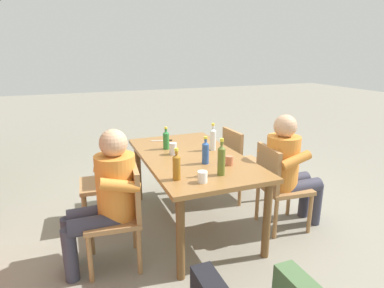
# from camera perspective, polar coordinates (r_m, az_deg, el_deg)

# --- Properties ---
(ground_plane) EXTENTS (24.00, 24.00, 0.00)m
(ground_plane) POSITION_cam_1_polar(r_m,az_deg,el_deg) (3.52, 0.00, -13.81)
(ground_plane) COLOR gray
(dining_table) EXTENTS (1.68, 0.95, 0.76)m
(dining_table) POSITION_cam_1_polar(r_m,az_deg,el_deg) (3.24, 0.00, -3.54)
(dining_table) COLOR olive
(dining_table) RESTS_ON ground_plane
(chair_far_left) EXTENTS (0.48, 0.48, 0.87)m
(chair_far_left) POSITION_cam_1_polar(r_m,az_deg,el_deg) (2.78, -12.25, -11.38)
(chair_far_left) COLOR #A37547
(chair_far_left) RESTS_ON ground_plane
(chair_near_left) EXTENTS (0.48, 0.48, 0.87)m
(chair_near_left) POSITION_cam_1_polar(r_m,az_deg,el_deg) (3.36, 14.86, -6.66)
(chair_near_left) COLOR #A37547
(chair_near_left) RESTS_ON ground_plane
(chair_far_right) EXTENTS (0.46, 0.46, 0.87)m
(chair_far_right) POSITION_cam_1_polar(r_m,az_deg,el_deg) (3.48, -14.34, -5.81)
(chair_far_right) COLOR #A37547
(chair_far_right) RESTS_ON ground_plane
(chair_near_right) EXTENTS (0.45, 0.45, 0.87)m
(chair_near_right) POSITION_cam_1_polar(r_m,az_deg,el_deg) (3.94, 8.52, -2.84)
(chair_near_right) COLOR #A37547
(chair_near_right) RESTS_ON ground_plane
(person_in_white_shirt) EXTENTS (0.47, 0.61, 1.18)m
(person_in_white_shirt) POSITION_cam_1_polar(r_m,az_deg,el_deg) (2.71, -14.79, -8.44)
(person_in_white_shirt) COLOR orange
(person_in_white_shirt) RESTS_ON ground_plane
(person_in_plaid_shirt) EXTENTS (0.47, 0.61, 1.18)m
(person_in_plaid_shirt) POSITION_cam_1_polar(r_m,az_deg,el_deg) (3.35, 16.66, -3.75)
(person_in_plaid_shirt) COLOR orange
(person_in_plaid_shirt) RESTS_ON ground_plane
(bottle_olive) EXTENTS (0.06, 0.06, 0.32)m
(bottle_olive) POSITION_cam_1_polar(r_m,az_deg,el_deg) (2.69, 5.20, -2.73)
(bottle_olive) COLOR #566623
(bottle_olive) RESTS_ON dining_table
(bottle_blue) EXTENTS (0.06, 0.06, 0.26)m
(bottle_blue) POSITION_cam_1_polar(r_m,az_deg,el_deg) (2.96, 2.39, -1.42)
(bottle_blue) COLOR #2D56A3
(bottle_blue) RESTS_ON dining_table
(bottle_clear) EXTENTS (0.06, 0.06, 0.29)m
(bottle_clear) POSITION_cam_1_polar(r_m,az_deg,el_deg) (3.37, 3.70, 0.96)
(bottle_clear) COLOR white
(bottle_clear) RESTS_ON dining_table
(bottle_green) EXTENTS (0.06, 0.06, 0.24)m
(bottle_green) POSITION_cam_1_polar(r_m,az_deg,el_deg) (3.41, -4.59, 0.79)
(bottle_green) COLOR #287A38
(bottle_green) RESTS_ON dining_table
(bottle_amber) EXTENTS (0.06, 0.06, 0.26)m
(bottle_amber) POSITION_cam_1_polar(r_m,az_deg,el_deg) (2.59, -2.74, -3.94)
(bottle_amber) COLOR #996019
(bottle_amber) RESTS_ON dining_table
(cup_terracotta) EXTENTS (0.07, 0.07, 0.09)m
(cup_terracotta) POSITION_cam_1_polar(r_m,az_deg,el_deg) (2.96, 6.58, -2.91)
(cup_terracotta) COLOR #BC6B47
(cup_terracotta) RESTS_ON dining_table
(cup_glass) EXTENTS (0.07, 0.07, 0.12)m
(cup_glass) POSITION_cam_1_polar(r_m,az_deg,el_deg) (3.24, -3.35, -0.83)
(cup_glass) COLOR silver
(cup_glass) RESTS_ON dining_table
(cup_white) EXTENTS (0.08, 0.08, 0.09)m
(cup_white) POSITION_cam_1_polar(r_m,az_deg,el_deg) (2.56, 1.86, -5.82)
(cup_white) COLOR white
(cup_white) RESTS_ON dining_table
(table_knife) EXTENTS (0.09, 0.24, 0.01)m
(table_knife) POSITION_cam_1_polar(r_m,az_deg,el_deg) (3.75, -5.06, 0.62)
(table_knife) COLOR silver
(table_knife) RESTS_ON dining_table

